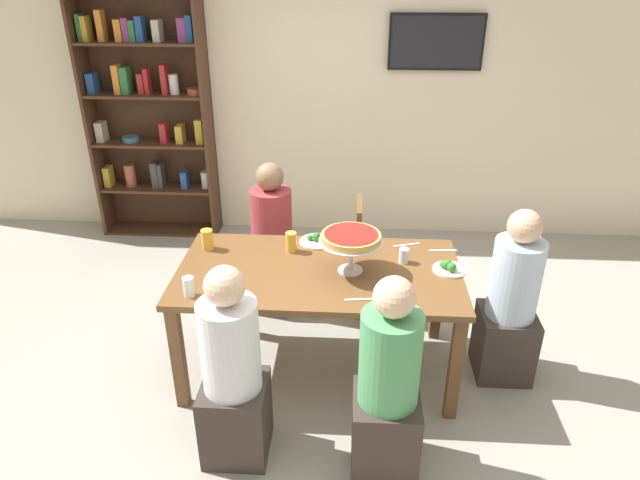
% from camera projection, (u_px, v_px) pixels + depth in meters
% --- Properties ---
extents(ground_plane, '(12.00, 12.00, 0.00)m').
position_uv_depth(ground_plane, '(319.00, 366.00, 3.74)').
color(ground_plane, gray).
extents(rear_partition, '(8.00, 0.12, 2.80)m').
position_uv_depth(rear_partition, '(334.00, 84.00, 5.06)').
color(rear_partition, beige).
rests_on(rear_partition, ground_plane).
extents(dining_table, '(1.71, 0.90, 0.74)m').
position_uv_depth(dining_table, '(319.00, 282.00, 3.44)').
color(dining_table, brown).
rests_on(dining_table, ground_plane).
extents(bookshelf, '(1.10, 0.30, 2.21)m').
position_uv_depth(bookshelf, '(150.00, 114.00, 5.10)').
color(bookshelf, '#422819').
rests_on(bookshelf, ground_plane).
extents(television, '(0.80, 0.05, 0.46)m').
position_uv_depth(television, '(436.00, 42.00, 4.76)').
color(television, black).
extents(diner_near_left, '(0.34, 0.34, 1.15)m').
position_uv_depth(diner_near_left, '(233.00, 379.00, 2.89)').
color(diner_near_left, '#382D28').
rests_on(diner_near_left, ground_plane).
extents(diner_near_right, '(0.34, 0.34, 1.15)m').
position_uv_depth(diner_near_right, '(388.00, 392.00, 2.81)').
color(diner_near_right, '#382D28').
rests_on(diner_near_right, ground_plane).
extents(diner_head_east, '(0.34, 0.34, 1.15)m').
position_uv_depth(diner_head_east, '(510.00, 308.00, 3.48)').
color(diner_head_east, '#382D28').
rests_on(diner_head_east, ground_plane).
extents(diner_far_left, '(0.34, 0.34, 1.15)m').
position_uv_depth(diner_far_left, '(273.00, 247.00, 4.20)').
color(diner_far_left, '#382D28').
rests_on(diner_far_left, ground_plane).
extents(chair_far_right, '(0.40, 0.40, 0.87)m').
position_uv_depth(chair_far_right, '(373.00, 251.00, 4.16)').
color(chair_far_right, brown).
rests_on(chair_far_right, ground_plane).
extents(deep_dish_pizza_stand, '(0.38, 0.38, 0.25)m').
position_uv_depth(deep_dish_pizza_stand, '(351.00, 239.00, 3.29)').
color(deep_dish_pizza_stand, silver).
rests_on(deep_dish_pizza_stand, dining_table).
extents(salad_plate_near_diner, '(0.23, 0.23, 0.07)m').
position_uv_depth(salad_plate_near_diner, '(316.00, 240.00, 3.72)').
color(salad_plate_near_diner, white).
rests_on(salad_plate_near_diner, dining_table).
extents(salad_plate_far_diner, '(0.20, 0.20, 0.07)m').
position_uv_depth(salad_plate_far_diner, '(449.00, 267.00, 3.38)').
color(salad_plate_far_diner, white).
rests_on(salad_plate_far_diner, dining_table).
extents(beer_glass_amber_tall, '(0.07, 0.07, 0.13)m').
position_uv_depth(beer_glass_amber_tall, '(291.00, 242.00, 3.59)').
color(beer_glass_amber_tall, gold).
rests_on(beer_glass_amber_tall, dining_table).
extents(beer_glass_amber_short, '(0.08, 0.08, 0.13)m').
position_uv_depth(beer_glass_amber_short, '(207.00, 240.00, 3.61)').
color(beer_glass_amber_short, gold).
rests_on(beer_glass_amber_short, dining_table).
extents(water_glass_clear_near, '(0.06, 0.06, 0.09)m').
position_uv_depth(water_glass_clear_near, '(404.00, 256.00, 3.46)').
color(water_glass_clear_near, white).
rests_on(water_glass_clear_near, dining_table).
extents(water_glass_clear_far, '(0.06, 0.06, 0.12)m').
position_uv_depth(water_glass_clear_far, '(189.00, 287.00, 3.12)').
color(water_glass_clear_far, white).
rests_on(water_glass_clear_far, dining_table).
extents(cutlery_fork_near, '(0.18, 0.07, 0.00)m').
position_uv_depth(cutlery_fork_near, '(406.00, 245.00, 3.69)').
color(cutlery_fork_near, silver).
rests_on(cutlery_fork_near, dining_table).
extents(cutlery_knife_near, '(0.18, 0.03, 0.00)m').
position_uv_depth(cutlery_knife_near, '(443.00, 250.00, 3.62)').
color(cutlery_knife_near, silver).
rests_on(cutlery_knife_near, dining_table).
extents(cutlery_fork_far, '(0.18, 0.04, 0.00)m').
position_uv_depth(cutlery_fork_far, '(361.00, 299.00, 3.10)').
color(cutlery_fork_far, silver).
rests_on(cutlery_fork_far, dining_table).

